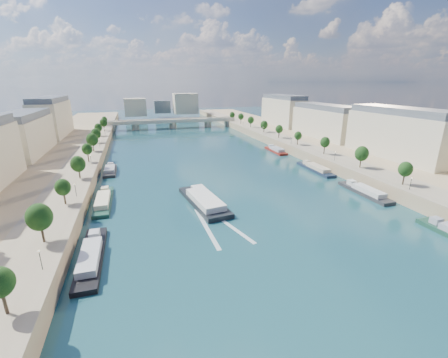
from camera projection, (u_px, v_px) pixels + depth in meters
ground at (214, 172)px, 136.67m from camera, size 700.00×700.00×0.00m
quay_left at (35, 181)px, 116.18m from camera, size 44.00×520.00×5.00m
quay_right at (348, 156)px, 155.62m from camera, size 44.00×520.00×5.00m
pave_left at (76, 172)px, 119.50m from camera, size 14.00×520.00×0.10m
pave_right at (323, 153)px, 150.72m from camera, size 14.00×520.00×0.10m
trees_left at (81, 157)px, 120.20m from camera, size 4.80×268.80×8.26m
trees_right at (310, 139)px, 157.61m from camera, size 4.80×268.80×8.26m
lamps_left at (84, 171)px, 110.78m from camera, size 0.36×200.36×4.28m
lamps_right at (311, 146)px, 153.20m from camera, size 0.36×200.36×4.28m
buildings_left at (0, 142)px, 119.25m from camera, size 16.00×226.00×23.20m
buildings_right at (356, 125)px, 165.81m from camera, size 16.00×226.00×23.20m
skyline at (166, 105)px, 333.01m from camera, size 79.00×42.00×22.00m
bridge at (173, 122)px, 265.10m from camera, size 112.00×12.00×8.15m
tour_barge at (204, 201)px, 100.26m from camera, size 12.54×30.52×4.02m
wake at (217, 226)px, 85.53m from camera, size 11.20×26.02×0.04m
moored_barges_left at (96, 235)px, 78.37m from camera, size 5.00×153.45×3.60m
moored_barges_right at (365, 192)px, 109.24m from camera, size 5.00×165.14×3.60m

